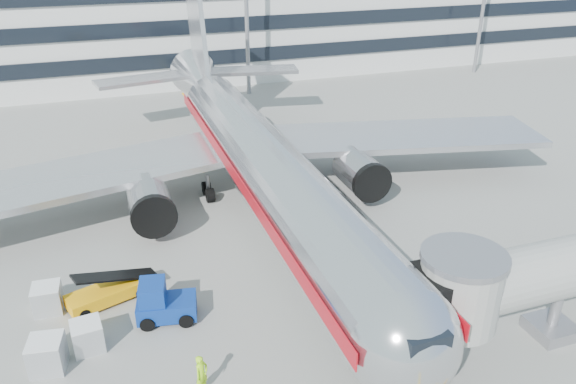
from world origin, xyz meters
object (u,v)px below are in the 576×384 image
object	(u,v)px
main_jet	(254,153)
cargo_container_front	(87,336)
cargo_container_left	(48,298)
ramp_worker	(202,374)
baggage_tug	(163,303)
cargo_container_right	(47,354)
belt_loader	(107,292)

from	to	relation	value
main_jet	cargo_container_front	world-z (taller)	main_jet
cargo_container_left	cargo_container_front	bearing A→B (deg)	-63.44
ramp_worker	baggage_tug	bearing A→B (deg)	59.31
cargo_container_front	ramp_worker	size ratio (longest dim) A/B	0.79
ramp_worker	cargo_container_left	bearing A→B (deg)	88.36
cargo_container_right	cargo_container_front	size ratio (longest dim) A/B	1.13
cargo_container_right	main_jet	bearing A→B (deg)	43.32
cargo_container_left	belt_loader	bearing A→B (deg)	-4.11
cargo_container_front	ramp_worker	xyz separation A→B (m)	(4.90, -4.80, 0.23)
cargo_container_front	cargo_container_left	bearing A→B (deg)	116.56
cargo_container_left	ramp_worker	world-z (taller)	ramp_worker
cargo_container_left	cargo_container_front	distance (m)	4.51
main_jet	cargo_container_left	xyz separation A→B (m)	(-14.65, -8.82, -3.43)
belt_loader	cargo_container_front	size ratio (longest dim) A/B	2.98
main_jet	ramp_worker	xyz separation A→B (m)	(-7.73, -17.66, -3.21)
cargo_container_right	cargo_container_left	bearing A→B (deg)	91.69
cargo_container_front	ramp_worker	world-z (taller)	ramp_worker
baggage_tug	cargo_container_left	size ratio (longest dim) A/B	2.16
main_jet	cargo_container_left	size ratio (longest dim) A/B	31.72
cargo_container_left	baggage_tug	bearing A→B (deg)	-25.69
baggage_tug	cargo_container_left	distance (m)	6.63
belt_loader	cargo_container_front	distance (m)	3.98
cargo_container_left	main_jet	bearing A→B (deg)	31.05
belt_loader	cargo_container_left	xyz separation A→B (m)	(-3.17, 0.23, 0.17)
cargo_container_right	ramp_worker	distance (m)	7.86
cargo_container_front	main_jet	bearing A→B (deg)	45.50
belt_loader	cargo_container_right	size ratio (longest dim) A/B	2.62
main_jet	baggage_tug	distance (m)	14.91
belt_loader	ramp_worker	size ratio (longest dim) A/B	2.37
belt_loader	baggage_tug	world-z (taller)	baggage_tug
ramp_worker	cargo_container_front	bearing A→B (deg)	95.87
cargo_container_left	cargo_container_right	bearing A→B (deg)	-88.31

